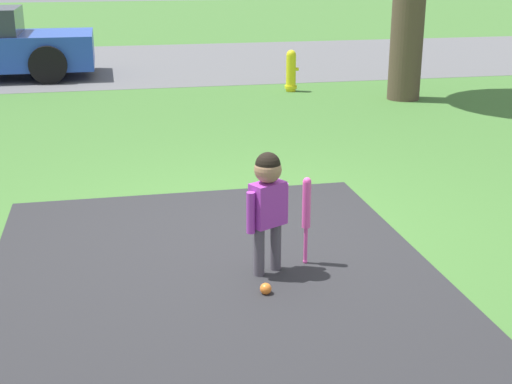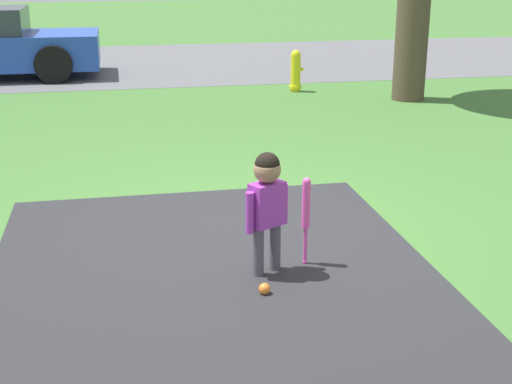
{
  "view_description": "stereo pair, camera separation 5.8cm",
  "coord_description": "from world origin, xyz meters",
  "views": [
    {
      "loc": [
        -1.05,
        -5.46,
        2.18
      ],
      "look_at": [
        -0.02,
        -0.5,
        0.48
      ],
      "focal_mm": 50.0,
      "sensor_mm": 36.0,
      "label": 1
    },
    {
      "loc": [
        -0.99,
        -5.47,
        2.18
      ],
      "look_at": [
        -0.02,
        -0.5,
        0.48
      ],
      "focal_mm": 50.0,
      "sensor_mm": 36.0,
      "label": 2
    }
  ],
  "objects": [
    {
      "name": "street_strip",
      "position": [
        0.0,
        9.62,
        0.0
      ],
      "size": [
        40.0,
        6.0,
        0.01
      ],
      "color": "#59595B",
      "rests_on": "ground"
    },
    {
      "name": "baseball_bat",
      "position": [
        0.29,
        -0.81,
        0.43
      ],
      "size": [
        0.06,
        0.06,
        0.67
      ],
      "color": "#E54CA5",
      "rests_on": "ground"
    },
    {
      "name": "child",
      "position": [
        -0.02,
        -0.9,
        0.58
      ],
      "size": [
        0.33,
        0.23,
        0.89
      ],
      "rotation": [
        0.0,
        0.0,
        0.49
      ],
      "color": "#4C4751",
      "rests_on": "ground"
    },
    {
      "name": "ground_plane",
      "position": [
        0.0,
        0.0,
        0.0
      ],
      "size": [
        60.0,
        60.0,
        0.0
      ],
      "primitive_type": "plane",
      "color": "#3D6B2D"
    },
    {
      "name": "sports_ball",
      "position": [
        -0.1,
        -1.24,
        0.04
      ],
      "size": [
        0.08,
        0.08,
        0.08
      ],
      "color": "orange",
      "rests_on": "ground"
    },
    {
      "name": "fire_hydrant",
      "position": [
        1.91,
        5.91,
        0.33
      ],
      "size": [
        0.23,
        0.2,
        0.68
      ],
      "color": "yellow",
      "rests_on": "ground"
    }
  ]
}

